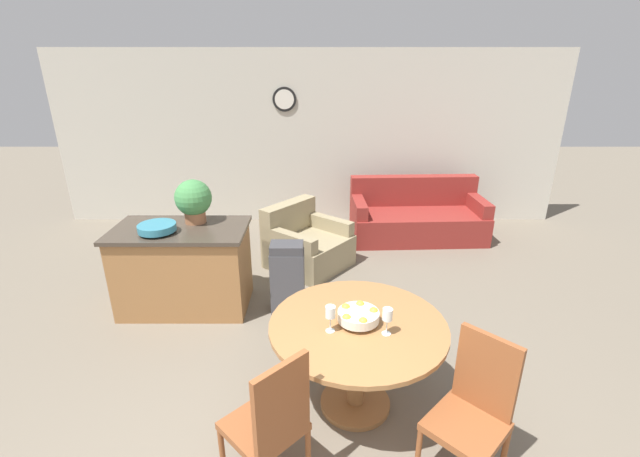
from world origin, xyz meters
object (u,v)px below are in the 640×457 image
at_px(wine_glass_left, 331,313).
at_px(potted_plant, 194,200).
at_px(fruit_bowl, 359,316).
at_px(kitchen_island, 185,268).
at_px(trash_bin, 288,277).
at_px(dining_chair_near_left, 272,420).
at_px(wine_glass_right, 388,316).
at_px(dining_table, 358,343).
at_px(couch, 417,218).
at_px(dining_chair_near_right, 475,406).
at_px(armchair, 307,245).
at_px(teal_bowl, 158,228).

distance_m(wine_glass_left, potted_plant, 2.24).
bearing_deg(fruit_bowl, kitchen_island, 139.61).
distance_m(kitchen_island, trash_bin, 1.11).
height_order(fruit_bowl, potted_plant, potted_plant).
height_order(dining_chair_near_left, wine_glass_left, dining_chair_near_left).
bearing_deg(wine_glass_right, dining_table, 145.31).
height_order(kitchen_island, couch, kitchen_island).
distance_m(dining_table, kitchen_island, 2.26).
xyz_separation_m(kitchen_island, potted_plant, (0.13, 0.17, 0.70)).
bearing_deg(trash_bin, potted_plant, 165.83).
distance_m(kitchen_island, potted_plant, 0.74).
bearing_deg(dining_chair_near_right, couch, -52.01).
bearing_deg(dining_chair_near_right, wine_glass_left, 17.14).
xyz_separation_m(fruit_bowl, armchair, (-0.45, 2.47, -0.54)).
relative_size(dining_table, dining_chair_near_left, 1.31).
height_order(dining_table, teal_bowl, teal_bowl).
xyz_separation_m(dining_table, couch, (1.18, 3.46, -0.28)).
relative_size(fruit_bowl, trash_bin, 0.39).
distance_m(wine_glass_left, teal_bowl, 2.21).
height_order(kitchen_island, teal_bowl, teal_bowl).
distance_m(dining_table, couch, 3.66).
relative_size(teal_bowl, trash_bin, 0.48).
height_order(wine_glass_right, armchair, wine_glass_right).
bearing_deg(dining_chair_near_left, armchair, 43.20).
distance_m(dining_chair_near_left, kitchen_island, 2.43).
relative_size(dining_table, wine_glass_right, 6.45).
height_order(fruit_bowl, armchair, fruit_bowl).
distance_m(fruit_bowl, teal_bowl, 2.31).
distance_m(dining_chair_near_left, wine_glass_right, 1.00).
relative_size(wine_glass_right, potted_plant, 0.43).
distance_m(dining_table, wine_glass_left, 0.39).
bearing_deg(dining_table, dining_chair_near_right, -39.79).
bearing_deg(dining_chair_near_left, wine_glass_right, -8.56).
height_order(wine_glass_right, teal_bowl, teal_bowl).
bearing_deg(teal_bowl, trash_bin, 2.84).
relative_size(dining_chair_near_right, fruit_bowl, 3.31).
bearing_deg(dining_chair_near_left, trash_bin, 46.67).
distance_m(dining_chair_near_left, dining_chair_near_right, 1.24).
height_order(dining_chair_near_right, wine_glass_right, dining_chair_near_right).
height_order(dining_table, dining_chair_near_right, dining_chair_near_right).
height_order(fruit_bowl, kitchen_island, kitchen_island).
height_order(dining_chair_near_right, wine_glass_left, dining_chair_near_right).
distance_m(dining_chair_near_right, kitchen_island, 3.14).
height_order(wine_glass_left, potted_plant, potted_plant).
bearing_deg(dining_chair_near_left, potted_plant, 69.19).
height_order(wine_glass_left, kitchen_island, wine_glass_left).
bearing_deg(wine_glass_left, armchair, 95.57).
relative_size(potted_plant, trash_bin, 0.60).
xyz_separation_m(kitchen_island, trash_bin, (1.10, -0.07, -0.08)).
distance_m(wine_glass_right, armchair, 2.75).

